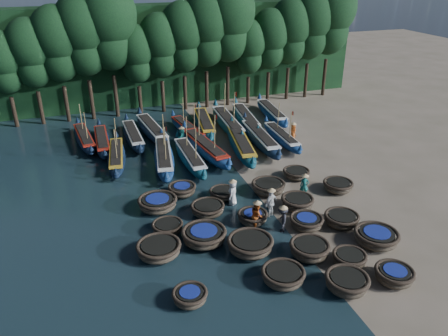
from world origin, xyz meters
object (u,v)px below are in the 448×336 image
object	(u,v)px
coracle_12	(250,245)
coracle_13	(306,222)
coracle_10	(159,249)
fisherman_4	(271,202)
coracle_9	(376,237)
coracle_11	(204,236)
coracle_16	(208,209)
long_boat_17	(272,113)
coracle_15	(168,227)
long_boat_6	(241,144)
coracle_19	(338,186)
fisherman_3	(283,219)
long_boat_11	(133,136)
fisherman_6	(293,131)
long_boat_13	(188,129)
long_boat_12	(152,129)
coracle_22	(223,193)
coracle_4	(394,275)
coracle_8	(349,258)
coracle_14	(342,219)
coracle_6	(283,275)
coracle_23	(268,187)
long_boat_14	(204,123)
long_boat_9	(84,138)
long_boat_5	(205,147)
long_boat_3	(164,157)
long_boat_8	(282,137)
long_boat_16	(246,118)
coracle_24	(296,173)
coracle_21	(182,190)
coracle_18	(297,202)
fisherman_1	(304,184)
coracle_3	(347,282)
fisherman_5	(182,137)
long_boat_7	(260,138)
long_boat_2	(117,156)
fisherman_2	(257,214)
long_boat_10	(102,141)
fisherman_0	(233,192)
coracle_20	(158,203)
coracle_7	(310,249)
long_boat_4	(190,157)
coracle_5	(190,296)

from	to	relation	value
coracle_12	coracle_13	size ratio (longest dim) A/B	1.18
coracle_10	fisherman_4	world-z (taller)	fisherman_4
coracle_9	coracle_11	size ratio (longest dim) A/B	1.01
coracle_16	long_boat_17	world-z (taller)	long_boat_17
coracle_15	long_boat_6	xyz separation A→B (m)	(8.07, 9.51, 0.23)
coracle_19	fisherman_3	bearing A→B (deg)	-150.78
long_boat_11	fisherman_6	xyz separation A→B (m)	(12.94, -4.15, 0.31)
long_boat_13	long_boat_12	bearing A→B (deg)	158.70
coracle_22	fisherman_3	size ratio (longest dim) A/B	1.19
coracle_4	long_boat_17	world-z (taller)	long_boat_17
coracle_8	coracle_14	world-z (taller)	coracle_14
coracle_6	coracle_23	world-z (taller)	coracle_23
long_boat_17	long_boat_12	bearing A→B (deg)	-170.26
coracle_23	long_boat_17	size ratio (longest dim) A/B	0.32
coracle_9	long_boat_14	distance (m)	20.39
long_boat_9	long_boat_5	bearing A→B (deg)	-37.38
long_boat_11	long_boat_14	size ratio (longest dim) A/B	0.92
long_boat_3	long_boat_17	distance (m)	14.01
coracle_10	long_boat_11	bearing A→B (deg)	86.28
long_boat_8	coracle_11	bearing A→B (deg)	-129.31
coracle_10	long_boat_16	world-z (taller)	long_boat_16
coracle_14	coracle_24	distance (m)	6.35
coracle_21	fisherman_3	xyz separation A→B (m)	(4.36, -5.94, 0.42)
coracle_4	long_boat_8	size ratio (longest dim) A/B	0.31
coracle_18	fisherman_1	size ratio (longest dim) A/B	1.17
coracle_23	coracle_3	bearing A→B (deg)	-92.45
coracle_19	long_boat_8	distance (m)	9.01
coracle_9	long_boat_5	world-z (taller)	long_boat_5
long_boat_9	fisherman_5	distance (m)	8.26
long_boat_7	long_boat_5	bearing A→B (deg)	-171.18
long_boat_14	fisherman_6	world-z (taller)	fisherman_6
coracle_22	long_boat_2	xyz separation A→B (m)	(-5.87, 7.84, 0.15)
long_boat_9	fisherman_2	size ratio (longest dim) A/B	3.86
long_boat_6	fisherman_2	world-z (taller)	fisherman_2
coracle_8	coracle_10	bearing A→B (deg)	156.95
coracle_14	fisherman_6	world-z (taller)	fisherman_6
long_boat_10	long_boat_17	world-z (taller)	long_boat_17
coracle_13	long_boat_7	bearing A→B (deg)	79.08
coracle_11	fisherman_0	bearing A→B (deg)	49.74
coracle_16	coracle_18	bearing A→B (deg)	-12.29
coracle_14	long_boat_7	distance (m)	12.82
long_boat_7	fisherman_3	distance (m)	12.87
coracle_13	fisherman_5	xyz separation A→B (m)	(-3.83, 14.17, 0.46)
coracle_20	long_boat_16	bearing A→B (deg)	49.57
coracle_7	long_boat_4	bearing A→B (deg)	102.40
coracle_10	fisherman_2	world-z (taller)	fisherman_2
coracle_21	coracle_5	bearing A→B (deg)	-101.94
coracle_22	long_boat_12	size ratio (longest dim) A/B	0.25
coracle_19	fisherman_6	distance (m)	9.26
long_boat_3	coracle_11	bearing A→B (deg)	-81.07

